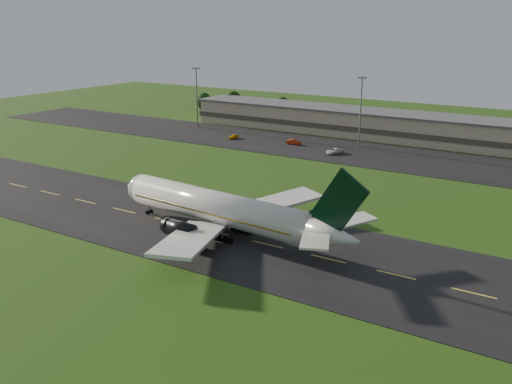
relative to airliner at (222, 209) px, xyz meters
The scene contains 11 objects.
ground 13.58m from the airliner, behind, with size 360.00×360.00×0.00m, color #234912.
taxiway 13.56m from the airliner, behind, with size 220.00×30.00×0.10m, color black.
apron 73.33m from the airliner, 100.04° to the left, with size 260.00×30.00×0.10m, color black.
airliner is the anchor object (origin of this frame).
terminal 96.46m from the airliner, 93.78° to the left, with size 145.00×16.00×8.40m.
light_mast_west 105.20m from the airliner, 130.24° to the left, with size 2.40×1.20×20.35m.
light_mast_centre 80.84m from the airliner, 95.53° to the left, with size 2.40×1.20×20.35m.
tree_line 106.92m from the airliner, 79.86° to the left, with size 195.12×8.87×9.74m.
service_vehicle_a 83.11m from the airliner, 123.13° to the left, with size 1.59×3.95×1.35m, color gold.
service_vehicle_b 76.55m from the airliner, 109.29° to the left, with size 1.58×4.52×1.49m, color #AA2A0B.
service_vehicle_c 68.20m from the airliner, 98.21° to the left, with size 2.48×5.38×1.50m, color silver.
Camera 1 is at (67.45, -75.64, 36.05)m, focal length 40.00 mm.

